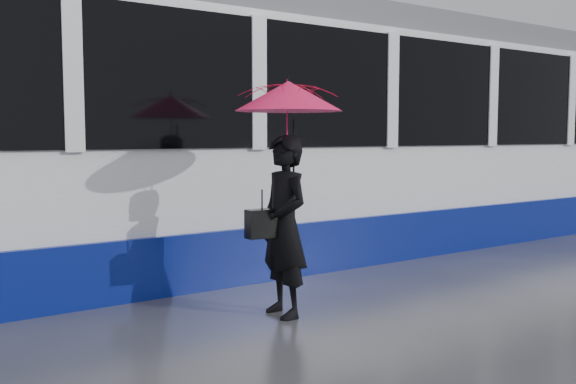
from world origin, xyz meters
TOP-DOWN VIEW (x-y plane):
  - ground at (0.00, 0.00)m, footprint 90.00×90.00m
  - rails at (0.00, 2.50)m, footprint 34.00×1.51m
  - tram at (1.44, 2.50)m, footprint 26.00×2.56m
  - woman at (0.41, 0.02)m, footprint 0.42×0.62m
  - umbrella at (0.46, 0.02)m, footprint 1.01×1.01m
  - handbag at (0.19, 0.04)m, footprint 0.30×0.14m

SIDE VIEW (x-z plane):
  - ground at x=0.00m, z-range 0.00..0.00m
  - rails at x=0.00m, z-range 0.00..0.02m
  - woman at x=0.41m, z-range 0.00..1.64m
  - handbag at x=0.19m, z-range 0.64..1.08m
  - tram at x=1.44m, z-range -0.04..3.31m
  - umbrella at x=0.46m, z-range 1.24..2.35m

